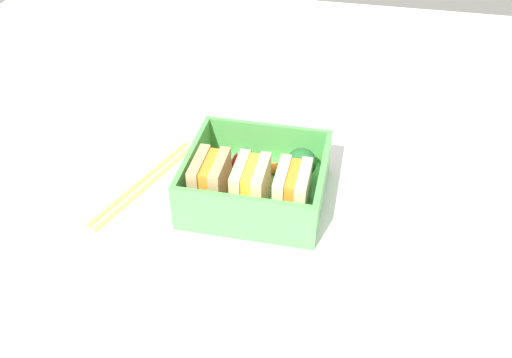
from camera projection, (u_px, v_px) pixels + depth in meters
The scene contains 13 objects.
ground_plane at pixel (256, 204), 65.50cm from camera, with size 120.00×120.00×2.00cm, color silver.
bento_tray at pixel (256, 193), 64.50cm from camera, with size 15.15×13.98×1.20cm, color #55AE55.
bento_rim at pixel (256, 174), 62.73cm from camera, with size 15.15×13.98×4.46cm.
sandwich_left at pixel (292, 192), 59.61cm from camera, with size 3.39×5.48×5.42cm.
sandwich_center_left at pixel (251, 186), 60.33cm from camera, with size 3.39×5.48×5.42cm.
sandwich_center at pixel (210, 180), 61.05cm from camera, with size 3.39×5.48×5.42cm.
broccoli_floret at pixel (301, 163), 63.96cm from camera, with size 3.41×3.41×4.17cm.
carrot_stick_left at pixel (278, 169), 66.00cm from camera, with size 1.28×1.28×3.74cm, color orange.
strawberry_far_left at pixel (245, 162), 65.34cm from camera, with size 3.04×3.04×3.64cm.
carrot_stick_far_left at pixel (218, 164), 66.99cm from camera, with size 1.02×1.02×4.74cm, color orange.
chopstick_pair at pixel (144, 182), 66.55cm from camera, with size 7.42×17.66×0.70cm.
drinking_glass at pixel (422, 236), 54.72cm from camera, with size 6.74×6.74×7.49cm, color white.
folded_napkin at pixel (297, 120), 77.17cm from camera, with size 13.73×9.17×0.40cm, color white.
Camera 1 is at (-10.24, 48.20, 42.25)cm, focal length 40.00 mm.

